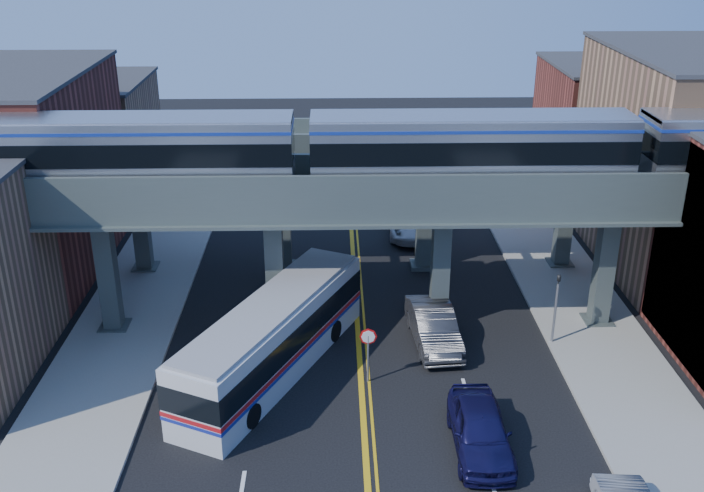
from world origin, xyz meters
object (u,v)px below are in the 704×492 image
(car_lane_d, at_px, (412,189))
(car_lane_b, at_px, (434,327))
(stop_sign, at_px, (368,347))
(car_lane_c, at_px, (412,219))
(transit_bus, at_px, (273,338))
(car_lane_a, at_px, (480,429))
(traffic_signal, at_px, (556,301))
(transit_train, at_px, (471,147))

(car_lane_d, bearing_deg, car_lane_b, -99.14)
(stop_sign, xyz_separation_m, car_lane_d, (4.19, 23.61, -0.96))
(car_lane_b, distance_m, car_lane_c, 14.11)
(transit_bus, height_order, car_lane_d, transit_bus)
(car_lane_a, xyz_separation_m, car_lane_b, (-0.81, 8.04, -0.00))
(stop_sign, relative_size, car_lane_d, 0.48)
(traffic_signal, bearing_deg, transit_bus, -171.25)
(transit_train, height_order, car_lane_c, transit_train)
(traffic_signal, height_order, car_lane_c, traffic_signal)
(stop_sign, bearing_deg, transit_bus, 166.58)
(transit_train, bearing_deg, car_lane_a, -94.40)
(transit_bus, bearing_deg, transit_train, -39.96)
(stop_sign, bearing_deg, car_lane_a, -49.69)
(traffic_signal, bearing_deg, car_lane_a, -121.81)
(car_lane_a, xyz_separation_m, car_lane_c, (-0.50, 22.15, -0.02))
(car_lane_b, bearing_deg, car_lane_d, 82.42)
(car_lane_d, bearing_deg, stop_sign, -106.59)
(transit_train, distance_m, car_lane_b, 8.61)
(car_lane_b, bearing_deg, traffic_signal, -7.47)
(car_lane_c, bearing_deg, car_lane_d, 85.93)
(stop_sign, relative_size, traffic_signal, 0.64)
(transit_train, height_order, car_lane_d, transit_train)
(stop_sign, height_order, car_lane_a, stop_sign)
(car_lane_b, bearing_deg, car_lane_a, -89.24)
(transit_bus, height_order, car_lane_c, transit_bus)
(transit_bus, bearing_deg, car_lane_b, -47.11)
(transit_bus, bearing_deg, stop_sign, -77.45)
(transit_train, xyz_separation_m, car_lane_d, (-0.63, 18.61, -8.39))
(transit_train, relative_size, car_lane_a, 8.57)
(transit_train, relative_size, stop_sign, 17.17)
(stop_sign, xyz_separation_m, car_lane_a, (4.07, -4.79, -0.86))
(car_lane_a, bearing_deg, car_lane_d, 90.16)
(stop_sign, bearing_deg, transit_train, 46.06)
(transit_train, relative_size, car_lane_c, 7.17)
(car_lane_a, distance_m, car_lane_d, 28.41)
(stop_sign, distance_m, car_lane_c, 17.74)
(transit_train, xyz_separation_m, stop_sign, (-4.82, -5.00, -7.42))
(transit_train, relative_size, transit_bus, 3.59)
(traffic_signal, xyz_separation_m, car_lane_b, (-5.64, 0.25, -1.41))
(transit_bus, bearing_deg, traffic_signal, -55.28)
(transit_bus, distance_m, car_lane_c, 18.11)
(car_lane_a, distance_m, car_lane_c, 22.16)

